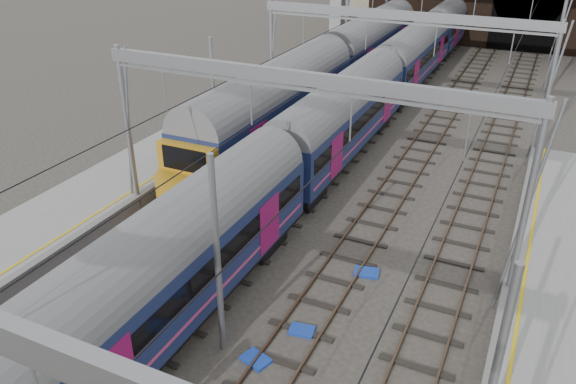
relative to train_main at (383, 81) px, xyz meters
The scene contains 9 objects.
platform_left 25.34m from the train_main, 108.89° to the right, with size 4.32×55.00×1.12m.
tracks 11.84m from the train_main, 80.06° to the right, with size 14.40×80.00×0.22m.
overhead_line 6.70m from the train_main, 67.88° to the right, with size 16.80×80.00×8.00m.
retaining_wall 25.82m from the train_main, 82.41° to the left, with size 28.00×2.75×9.00m.
train_main is the anchor object (origin of this frame).
train_second 4.03m from the train_main, behind, with size 3.11×35.98×5.25m.
equip_cover_a 23.06m from the train_main, 79.88° to the right, with size 0.85×0.60×0.10m, color #173BAF.
equip_cover_b 19.18m from the train_main, 74.81° to the right, with size 0.97×0.69×0.11m, color #173BAF.
equip_cover_c 24.81m from the train_main, 82.42° to the right, with size 0.91×0.64×0.11m, color #173BAF.
Camera 1 is at (7.97, -9.93, 13.08)m, focal length 35.00 mm.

